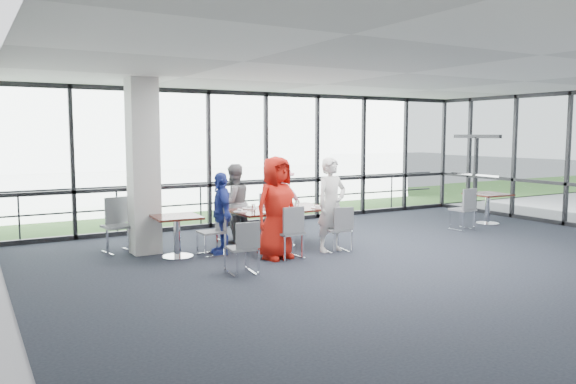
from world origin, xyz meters
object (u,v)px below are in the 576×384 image
diner_near_right (331,205)px  chair_spare_la (241,248)px  side_table_right (488,198)px  diner_end (221,213)px  diner_near_left (276,208)px  side_table_left (177,223)px  chair_main_nl (289,233)px  chair_main_fl (232,218)px  chair_main_end (211,232)px  diner_far_right (282,201)px  chair_spare_lb (118,226)px  chair_main_fr (275,216)px  chair_spare_r (463,210)px  structural_column (143,167)px  chair_main_nr (336,230)px  diner_far_left (233,204)px  main_table (280,215)px

diner_near_right → chair_spare_la: diner_near_right is taller
side_table_right → diner_end: (-6.97, 0.12, 0.12)m
diner_near_left → side_table_right: bearing=-4.4°
side_table_left → diner_near_right: size_ratio=0.48×
chair_main_nl → chair_spare_la: size_ratio=1.12×
side_table_left → diner_near_right: 2.85m
chair_main_fl → chair_spare_la: bearing=57.7°
side_table_left → chair_main_end: bearing=-12.6°
side_table_left → diner_far_right: diner_far_right is taller
chair_main_fl → chair_main_end: 1.42m
side_table_right → chair_spare_lb: size_ratio=0.95×
chair_spare_la → chair_main_nl: bearing=34.0°
side_table_left → chair_main_nl: bearing=-32.5°
chair_main_fl → chair_main_fr: (0.97, -0.08, -0.03)m
diner_near_left → chair_main_fr: diner_near_left is taller
side_table_left → chair_spare_r: (6.59, -0.53, -0.15)m
chair_main_fl → chair_spare_la: chair_main_fl is taller
structural_column → chair_main_fr: structural_column is taller
diner_near_left → chair_main_nl: bearing=-44.6°
diner_near_left → chair_main_nl: 0.49m
chair_main_fr → structural_column: bearing=13.4°
diner_far_right → chair_spare_lb: diner_far_right is taller
structural_column → chair_spare_la: (0.86, -2.34, -1.19)m
side_table_left → chair_main_nr: chair_main_nr is taller
side_table_right → chair_main_nl: size_ratio=1.03×
diner_near_left → diner_far_left: 1.71m
chair_main_fl → chair_spare_r: chair_main_fl is taller
structural_column → diner_end: bearing=-34.1°
chair_main_end → chair_spare_r: size_ratio=0.90×
main_table → chair_main_end: bearing=-179.9°
chair_main_end → chair_main_nr: bearing=65.9°
diner_end → chair_main_fl: bearing=159.6°
chair_main_nl → chair_main_nr: size_ratio=1.11×
diner_near_left → chair_spare_r: 5.13m
chair_main_fr → chair_main_fl: bearing=4.8°
main_table → diner_near_right: bearing=-57.5°
diner_near_left → chair_spare_la: bearing=-156.4°
chair_main_end → side_table_right: bearing=87.3°
diner_near_left → diner_far_left: (-0.04, 1.71, -0.11)m
chair_spare_la → side_table_right: bearing=19.1°
diner_near_left → chair_main_end: 1.31m
main_table → chair_spare_la: (-1.59, -1.58, -0.22)m
side_table_left → side_table_right: size_ratio=0.89×
main_table → side_table_left: size_ratio=2.40×
chair_spare_lb → diner_near_left: bearing=129.1°
chair_main_end → side_table_left: bearing=-104.5°
diner_near_right → structural_column: bearing=147.5°
side_table_left → chair_spare_lb: size_ratio=0.85×
diner_far_right → chair_spare_r: size_ratio=1.62×
diner_near_right → chair_spare_r: size_ratio=1.86×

